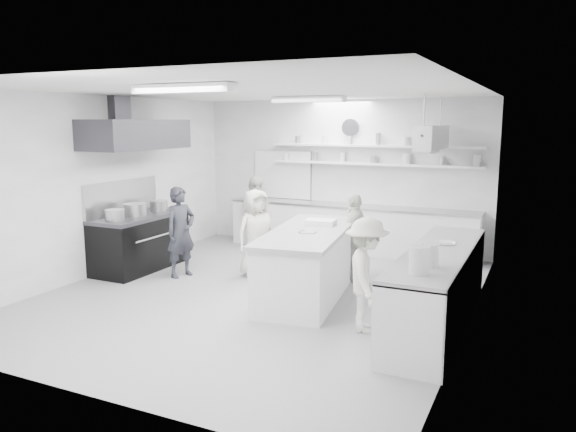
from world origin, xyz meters
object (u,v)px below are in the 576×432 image
at_px(stove, 140,243).
at_px(right_counter, 438,290).
at_px(cook_stove, 181,232).
at_px(cook_back, 255,212).
at_px(back_counter, 349,229).
at_px(prep_island, 309,264).

distance_m(stove, right_counter, 5.28).
height_order(cook_stove, cook_back, cook_stove).
distance_m(back_counter, cook_back, 1.97).
relative_size(prep_island, cook_stove, 1.70).
bearing_deg(back_counter, right_counter, -55.35).
bearing_deg(back_counter, cook_back, -168.35).
bearing_deg(cook_stove, stove, 101.67).
relative_size(back_counter, cook_back, 3.43).
distance_m(prep_island, cook_stove, 2.35).
bearing_deg(cook_back, right_counter, 149.69).
xyz_separation_m(right_counter, prep_island, (-1.96, 0.44, 0.00)).
distance_m(stove, prep_island, 3.29).
bearing_deg(prep_island, cook_back, 123.46).
bearing_deg(prep_island, cook_stove, 170.40).
relative_size(back_counter, prep_island, 1.94).
bearing_deg(right_counter, back_counter, 124.65).
height_order(right_counter, cook_stove, cook_stove).
distance_m(back_counter, prep_island, 2.98).
bearing_deg(stove, cook_back, 67.62).
bearing_deg(prep_island, right_counter, -21.15).
distance_m(prep_island, cook_back, 3.45).
bearing_deg(back_counter, cook_stove, -123.86).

